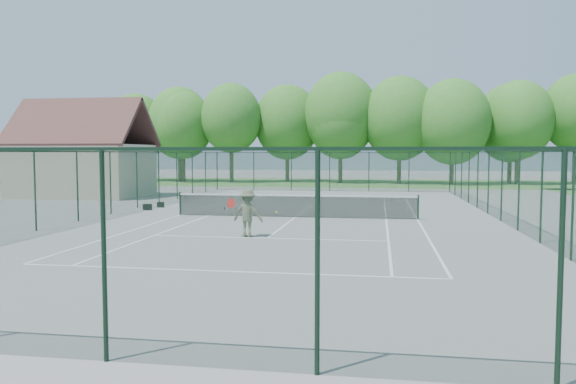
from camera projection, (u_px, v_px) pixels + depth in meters
The scene contains 10 objects.
ground at pixel (295, 217), 25.66m from camera, with size 140.00×140.00×0.00m, color gray.
grass_far at pixel (340, 183), 55.20m from camera, with size 80.00×16.00×0.01m, color #4A8337.
court_lines at pixel (295, 217), 25.66m from camera, with size 11.05×23.85×0.01m.
tennis_net at pixel (295, 205), 25.62m from camera, with size 11.08×0.08×1.10m.
fence_enclosure at pixel (295, 183), 25.55m from camera, with size 18.05×36.05×3.02m.
utility_building at pixel (83, 150), 37.86m from camera, with size 8.60×6.27×6.63m.
tree_line_far at pixel (341, 122), 54.78m from camera, with size 39.40×6.40×9.70m.
sports_bag_a at pixel (161, 205), 30.31m from camera, with size 0.37×0.22×0.29m, color black.
sports_bag_b at pixel (147, 207), 28.92m from camera, with size 0.41×0.25×0.32m, color black.
tennis_player at pixel (248, 213), 19.63m from camera, with size 1.85×0.85×1.68m.
Camera 1 is at (3.79, -25.24, 2.95)m, focal length 35.00 mm.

